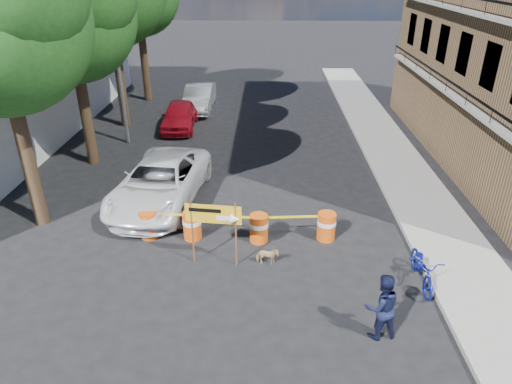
# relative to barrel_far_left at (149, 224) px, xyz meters

# --- Properties ---
(ground) EXTENTS (120.00, 120.00, 0.00)m
(ground) POSITION_rel_barrel_far_left_xyz_m (3.02, -1.18, -0.47)
(ground) COLOR black
(ground) RESTS_ON ground
(sidewalk_east) EXTENTS (2.40, 40.00, 0.15)m
(sidewalk_east) POSITION_rel_barrel_far_left_xyz_m (9.22, 4.82, -0.40)
(sidewalk_east) COLOR gray
(sidewalk_east) RESTS_ON ground
(tree_mid_a) EXTENTS (5.25, 5.00, 8.68)m
(tree_mid_a) POSITION_rel_barrel_far_left_xyz_m (-3.72, 5.82, 5.53)
(tree_mid_a) COLOR #332316
(tree_mid_a) RESTS_ON ground
(streetlamp) EXTENTS (1.25, 0.18, 8.00)m
(streetlamp) POSITION_rel_barrel_far_left_xyz_m (-2.92, 8.32, 3.90)
(streetlamp) COLOR gray
(streetlamp) RESTS_ON ground
(barrel_far_left) EXTENTS (0.58, 0.58, 0.90)m
(barrel_far_left) POSITION_rel_barrel_far_left_xyz_m (0.00, 0.00, 0.00)
(barrel_far_left) COLOR red
(barrel_far_left) RESTS_ON ground
(barrel_mid_left) EXTENTS (0.58, 0.58, 0.90)m
(barrel_mid_left) POSITION_rel_barrel_far_left_xyz_m (1.36, -0.04, 0.00)
(barrel_mid_left) COLOR red
(barrel_mid_left) RESTS_ON ground
(barrel_mid_right) EXTENTS (0.58, 0.58, 0.90)m
(barrel_mid_right) POSITION_rel_barrel_far_left_xyz_m (3.43, -0.15, 0.00)
(barrel_mid_right) COLOR red
(barrel_mid_right) RESTS_ON ground
(barrel_far_right) EXTENTS (0.58, 0.58, 0.90)m
(barrel_far_right) POSITION_rel_barrel_far_left_xyz_m (5.51, 0.01, 0.00)
(barrel_far_right) COLOR red
(barrel_far_right) RESTS_ON ground
(detour_sign) EXTENTS (1.56, 0.35, 2.01)m
(detour_sign) POSITION_rel_barrel_far_left_xyz_m (2.42, -1.40, 1.01)
(detour_sign) COLOR #592D19
(detour_sign) RESTS_ON ground
(pedestrian) EXTENTS (0.93, 0.79, 1.68)m
(pedestrian) POSITION_rel_barrel_far_left_xyz_m (6.26, -4.09, 0.37)
(pedestrian) COLOR black
(pedestrian) RESTS_ON ground
(bicycle) EXTENTS (0.69, 1.02, 1.91)m
(bicycle) POSITION_rel_barrel_far_left_xyz_m (7.82, -2.13, 0.48)
(bicycle) COLOR #121D97
(bicycle) RESTS_ON ground
(dog) EXTENTS (0.65, 0.32, 0.54)m
(dog) POSITION_rel_barrel_far_left_xyz_m (3.70, -1.38, -0.20)
(dog) COLOR tan
(dog) RESTS_ON ground
(suv_white) EXTENTS (3.23, 5.90, 1.57)m
(suv_white) POSITION_rel_barrel_far_left_xyz_m (-0.11, 2.32, 0.31)
(suv_white) COLOR silver
(suv_white) RESTS_ON ground
(sedan_red) EXTENTS (1.78, 4.07, 1.36)m
(sedan_red) POSITION_rel_barrel_far_left_xyz_m (-0.86, 10.45, 0.21)
(sedan_red) COLOR #A50D1C
(sedan_red) RESTS_ON ground
(sedan_silver) EXTENTS (1.56, 4.41, 1.45)m
(sedan_silver) POSITION_rel_barrel_far_left_xyz_m (-0.28, 13.80, 0.25)
(sedan_silver) COLOR #9EA0A5
(sedan_silver) RESTS_ON ground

